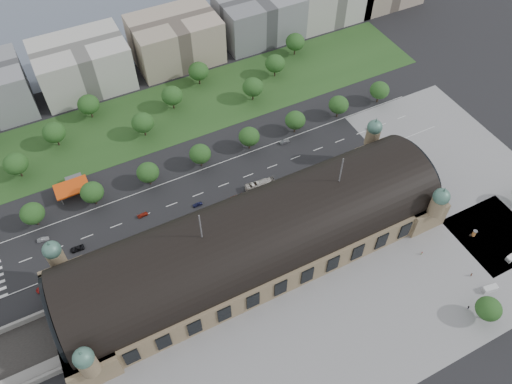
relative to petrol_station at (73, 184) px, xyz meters
name	(u,v)px	position (x,y,z in m)	size (l,w,h in m)	color
ground	(255,255)	(53.91, -65.28, -2.95)	(900.00, 900.00, 0.00)	black
station	(255,240)	(53.91, -65.28, 7.33)	(150.00, 48.40, 44.30)	#866F53
plaza_south	(339,340)	(63.91, -109.28, -2.95)	(190.00, 48.00, 0.12)	gray
plaza_east	(459,166)	(156.91, -65.28, -2.95)	(56.00, 100.00, 0.12)	gray
road_slab	(172,205)	(33.91, -27.28, -2.95)	(260.00, 26.00, 0.10)	black
grass_belt	(141,122)	(38.91, 27.72, -2.95)	(300.00, 45.00, 0.10)	#254B1E
petrol_station	(73,184)	(0.00, 0.00, 0.00)	(14.00, 13.00, 5.05)	#E3470D
office_3	(83,65)	(23.91, 67.72, 9.05)	(45.00, 32.00, 24.00)	beige
office_4	(175,39)	(73.91, 67.72, 9.05)	(45.00, 32.00, 24.00)	tan
office_5	(259,16)	(123.91, 67.72, 9.05)	(45.00, 32.00, 24.00)	gray
tree_row_2	(32,213)	(-18.09, -12.28, 4.48)	(9.60, 9.60, 11.52)	#2D2116
tree_row_3	(92,192)	(5.91, -12.28, 4.48)	(9.60, 9.60, 11.52)	#2D2116
tree_row_4	(148,172)	(29.91, -12.28, 4.48)	(9.60, 9.60, 11.52)	#2D2116
tree_row_5	(200,154)	(53.91, -12.28, 4.48)	(9.60, 9.60, 11.52)	#2D2116
tree_row_6	(249,137)	(77.91, -12.28, 4.48)	(9.60, 9.60, 11.52)	#2D2116
tree_row_7	(295,120)	(101.91, -12.28, 4.48)	(9.60, 9.60, 11.52)	#2D2116
tree_row_8	(339,105)	(125.91, -12.28, 4.48)	(9.60, 9.60, 11.52)	#2D2116
tree_row_9	(380,90)	(149.91, -12.28, 4.48)	(9.60, 9.60, 11.52)	#2D2116
tree_belt_3	(16,164)	(-19.09, 17.72, 5.10)	(10.40, 10.40, 12.48)	#2D2116
tree_belt_4	(54,132)	(-0.09, 29.72, 5.10)	(10.40, 10.40, 12.48)	#2D2116
tree_belt_5	(88,104)	(18.91, 41.72, 5.10)	(10.40, 10.40, 12.48)	#2D2116
tree_belt_6	(143,123)	(37.91, 17.72, 5.10)	(10.40, 10.40, 12.48)	#2D2116
tree_belt_7	(172,96)	(56.91, 29.72, 5.10)	(10.40, 10.40, 12.48)	#2D2116
tree_belt_8	(199,71)	(75.91, 41.72, 5.10)	(10.40, 10.40, 12.48)	#2D2116
tree_belt_9	(253,87)	(94.91, 17.72, 5.10)	(10.40, 10.40, 12.48)	#2D2116
tree_belt_10	(275,63)	(113.91, 29.72, 5.10)	(10.40, 10.40, 12.48)	#2D2116
tree_belt_11	(295,42)	(132.91, 41.72, 5.10)	(10.40, 10.40, 12.48)	#2D2116
tree_plaza_s	(489,309)	(113.91, -125.28, 3.86)	(9.00, 9.00, 10.64)	#2D2116
traffic_car_1	(43,239)	(-17.94, -21.18, -2.21)	(1.56, 4.46, 1.47)	gray
traffic_car_2	(77,249)	(-6.94, -31.62, -2.21)	(2.47, 5.35, 1.49)	black
traffic_car_3	(143,215)	(21.28, -27.37, -2.31)	(1.80, 4.42, 1.28)	maroon
traffic_car_4	(197,204)	(43.48, -32.62, -2.25)	(1.65, 4.10, 1.40)	#181B45
traffic_car_5	(285,142)	(94.08, -16.80, -2.15)	(1.69, 4.83, 1.59)	#515358
traffic_car_6	(372,128)	(135.83, -27.40, -2.24)	(2.36, 5.13, 1.42)	silver
parked_car_0	(56,284)	(-17.93, -43.39, -2.30)	(1.38, 3.95, 1.30)	black
parked_car_1	(43,287)	(-22.24, -42.72, -2.14)	(2.68, 5.81, 1.62)	maroon
parked_car_2	(59,275)	(-16.00, -40.28, -2.26)	(1.92, 4.72, 1.37)	#181B44
parked_car_3	(110,255)	(3.82, -40.28, -2.16)	(1.87, 4.64, 1.58)	#505457
parked_car_4	(100,259)	(-0.23, -40.50, -2.20)	(1.59, 4.56, 1.50)	silver
parked_car_5	(131,247)	(12.03, -40.28, -2.31)	(2.13, 4.61, 1.28)	gray
parked_car_6	(189,232)	(34.98, -44.28, -2.22)	(2.03, 5.00, 1.45)	black
bus_west	(232,201)	(56.90, -38.28, -1.37)	(2.65, 11.33, 3.16)	#B2451C
bus_mid	(276,184)	(77.77, -38.28, -1.44)	(2.53, 10.80, 3.01)	beige
bus_east	(260,185)	(71.48, -35.92, -1.09)	(3.13, 13.38, 3.73)	silver
van_east	(512,258)	(141.09, -111.90, -1.85)	(5.46, 2.59, 2.29)	silver
van_south	(489,289)	(123.62, -118.23, -1.81)	(5.79, 3.14, 2.38)	silver
advertising_column	(474,233)	(135.82, -96.90, -1.27)	(1.70, 1.70, 3.23)	red
pedestrian_0	(422,253)	(111.68, -94.52, -2.11)	(0.82, 0.47, 1.69)	gray
pedestrian_1	(471,275)	(122.15, -110.56, -1.98)	(0.71, 0.47, 1.94)	gray
pedestrian_2	(470,235)	(134.46, -96.50, -1.97)	(0.95, 0.55, 1.96)	gray
pedestrian_4	(468,308)	(111.66, -120.35, -2.04)	(1.18, 0.51, 1.82)	gray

